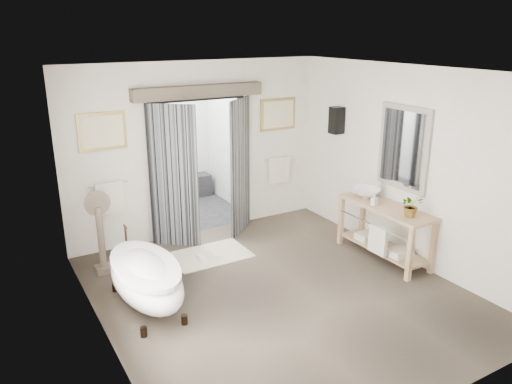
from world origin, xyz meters
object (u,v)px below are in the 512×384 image
rug (210,255)px  clawfoot_tub (146,278)px  basin (366,193)px  vanity (384,227)px

rug → clawfoot_tub: bearing=-144.0°
basin → clawfoot_tub: bearing=-179.1°
rug → basin: bearing=-23.6°
vanity → basin: 0.61m
clawfoot_tub → rug: clawfoot_tub is taller
rug → basin: 2.62m
basin → rug: bearing=157.5°
rug → basin: basin is taller
rug → vanity: bearing=-32.1°
clawfoot_tub → vanity: size_ratio=1.07×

